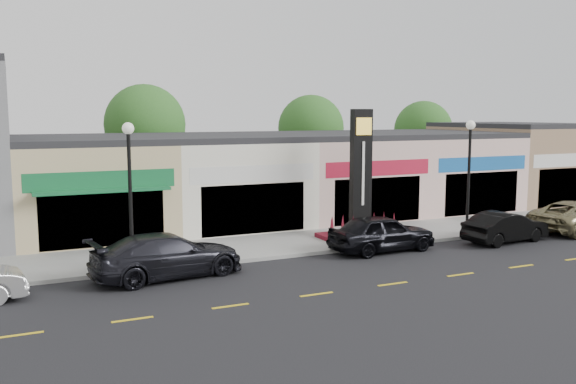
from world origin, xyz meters
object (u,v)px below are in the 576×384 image
object	(u,v)px
pylon_sign	(360,192)
car_black_sedan	(382,233)
lamp_east_near	(469,165)
lamp_west_near	(130,180)
car_black_conv	(506,227)
car_dark_sedan	(168,255)

from	to	relation	value
pylon_sign	car_black_sedan	xyz separation A→B (m)	(-0.53, -2.70, -1.46)
lamp_east_near	car_black_sedan	world-z (taller)	lamp_east_near
pylon_sign	car_black_sedan	bearing A→B (deg)	-101.14
pylon_sign	car_black_sedan	size ratio (longest dim) A/B	1.26
pylon_sign	car_black_sedan	distance (m)	3.11
lamp_east_near	pylon_sign	size ratio (longest dim) A/B	0.91
lamp_east_near	lamp_west_near	bearing A→B (deg)	180.00
lamp_west_near	lamp_east_near	size ratio (longest dim) A/B	1.00
pylon_sign	lamp_east_near	bearing A→B (deg)	-18.75
pylon_sign	car_black_sedan	world-z (taller)	pylon_sign
pylon_sign	car_black_conv	world-z (taller)	pylon_sign
car_dark_sedan	lamp_east_near	bearing A→B (deg)	-93.25
lamp_west_near	car_dark_sedan	bearing A→B (deg)	-51.96
lamp_west_near	pylon_sign	bearing A→B (deg)	8.77
car_black_conv	lamp_east_near	bearing A→B (deg)	16.00
car_dark_sedan	car_black_conv	bearing A→B (deg)	-100.01
pylon_sign	lamp_west_near	bearing A→B (deg)	-171.23
lamp_east_near	pylon_sign	world-z (taller)	pylon_sign
car_dark_sedan	car_black_sedan	distance (m)	9.44
pylon_sign	car_black_conv	distance (m)	6.88
lamp_west_near	pylon_sign	world-z (taller)	pylon_sign
lamp_west_near	car_dark_sedan	size ratio (longest dim) A/B	0.98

